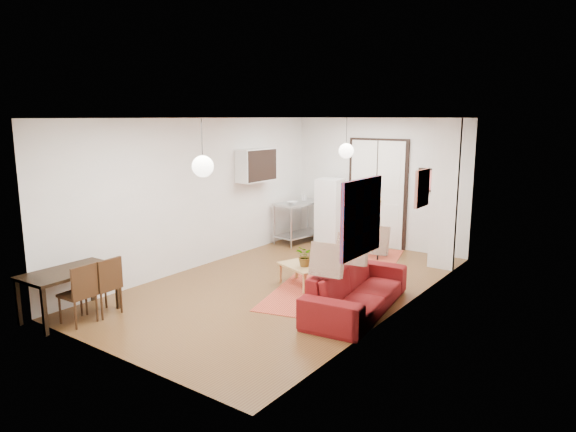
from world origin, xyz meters
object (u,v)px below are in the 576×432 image
Objects in this scene: dining_chair_far at (82,287)px; kitchen_counter at (300,216)px; coffee_table at (301,268)px; sofa at (357,289)px; black_side_chair at (377,232)px; fridge at (329,211)px; dining_table at (68,275)px; dining_chair_near at (108,280)px.

kitchen_counter is at bearing 179.19° from dining_chair_far.
coffee_table is at bearing -47.28° from kitchen_counter.
black_side_chair reaches higher than sofa.
coffee_table is 0.71× the size of kitchen_counter.
black_side_chair is (1.41, -0.39, -0.23)m from fridge.
dining_table is 1.49× the size of dining_chair_far.
black_side_chair is at bearing 159.29° from dining_chair_far.
dining_table is at bearing -83.40° from kitchen_counter.
kitchen_counter is 1.50× the size of dining_chair_far.
fridge reaches higher than kitchen_counter.
dining_chair_near is 1.00× the size of dining_chair_far.
coffee_table is 3.19m from dining_chair_near.
dining_table is at bearing -105.21° from fridge.
dining_chair_far is 0.97× the size of black_side_chair.
dining_table is at bearing -121.98° from coffee_table.
dining_table is (-0.77, -6.09, -0.13)m from fridge.
fridge reaches higher than dining_chair_far.
dining_chair_near reaches higher than sofa.
dining_table is 0.34m from dining_chair_far.
kitchen_counter is 0.87× the size of fridge.
dining_chair_far is (0.17, -5.78, -0.12)m from kitchen_counter.
fridge is (-1.20, 2.93, 0.44)m from coffee_table.
dining_table is (-0.14, -5.80, 0.01)m from kitchen_counter.
sofa is 2.64× the size of dining_chair_near.
dining_table is 0.55m from dining_chair_near.
black_side_chair is (2.04, -0.10, -0.10)m from kitchen_counter.
black_side_chair is at bearing 157.95° from dining_chair_near.
fridge is (0.63, 0.29, 0.13)m from kitchen_counter.
black_side_chair is at bearing -23.38° from fridge.
sofa is at bearing 124.63° from dining_chair_near.
kitchen_counter reaches higher than dining_chair_near.
dining_table is 1.45× the size of black_side_chair.
black_side_chair is (1.87, 5.27, 0.02)m from dining_chair_near.
kitchen_counter reaches higher than black_side_chair.
sofa is at bearing 114.52° from black_side_chair.
sofa is 2.49× the size of coffee_table.
fridge is 5.68m from dining_chair_near.
sofa is 4.30m from dining_table.
dining_chair_far is 5.98m from black_side_chair.
sofa is 2.64× the size of dining_chair_far.
black_side_chair is at bearing 12.93° from sofa.
coffee_table is 2.56m from black_side_chair.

